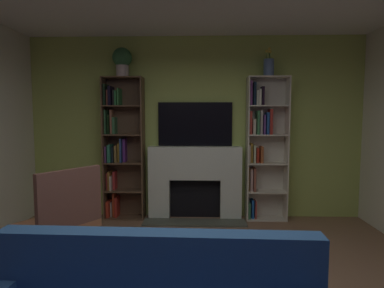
{
  "coord_description": "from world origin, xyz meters",
  "views": [
    {
      "loc": [
        0.11,
        -2.4,
        1.6
      ],
      "look_at": [
        0.0,
        1.06,
        1.29
      ],
      "focal_mm": 30.09,
      "sensor_mm": 36.0,
      "label": 1
    }
  ],
  "objects_px": {
    "fireplace": "(195,180)",
    "vase_with_flowers": "(269,67)",
    "bookshelf_right": "(262,144)",
    "potted_plant": "(122,60)",
    "tv": "(195,124)",
    "coffee_table": "(165,279)",
    "bookshelf_left": "(120,148)",
    "armchair": "(61,220)"
  },
  "relations": [
    {
      "from": "fireplace",
      "to": "bookshelf_left",
      "type": "relative_size",
      "value": 0.7
    },
    {
      "from": "coffee_table",
      "to": "potted_plant",
      "type": "bearing_deg",
      "value": 109.96
    },
    {
      "from": "fireplace",
      "to": "tv",
      "type": "relative_size",
      "value": 1.33
    },
    {
      "from": "vase_with_flowers",
      "to": "bookshelf_right",
      "type": "bearing_deg",
      "value": 144.86
    },
    {
      "from": "potted_plant",
      "to": "tv",
      "type": "bearing_deg",
      "value": 6.24
    },
    {
      "from": "bookshelf_right",
      "to": "fireplace",
      "type": "bearing_deg",
      "value": -178.96
    },
    {
      "from": "potted_plant",
      "to": "fireplace",
      "type": "bearing_deg",
      "value": 1.47
    },
    {
      "from": "bookshelf_right",
      "to": "coffee_table",
      "type": "height_order",
      "value": "bookshelf_right"
    },
    {
      "from": "bookshelf_left",
      "to": "bookshelf_right",
      "type": "distance_m",
      "value": 2.2
    },
    {
      "from": "potted_plant",
      "to": "armchair",
      "type": "distance_m",
      "value": 2.59
    },
    {
      "from": "potted_plant",
      "to": "vase_with_flowers",
      "type": "xyz_separation_m",
      "value": [
        2.19,
        0.0,
        -0.11
      ]
    },
    {
      "from": "coffee_table",
      "to": "tv",
      "type": "bearing_deg",
      "value": 86.21
    },
    {
      "from": "potted_plant",
      "to": "coffee_table",
      "type": "distance_m",
      "value": 3.41
    },
    {
      "from": "vase_with_flowers",
      "to": "armchair",
      "type": "distance_m",
      "value": 3.48
    },
    {
      "from": "bookshelf_left",
      "to": "bookshelf_right",
      "type": "height_order",
      "value": "same"
    },
    {
      "from": "bookshelf_left",
      "to": "bookshelf_right",
      "type": "xyz_separation_m",
      "value": [
        2.2,
        0.0,
        0.07
      ]
    },
    {
      "from": "vase_with_flowers",
      "to": "coffee_table",
      "type": "distance_m",
      "value": 3.46
    },
    {
      "from": "armchair",
      "to": "coffee_table",
      "type": "relative_size",
      "value": 1.22
    },
    {
      "from": "tv",
      "to": "armchair",
      "type": "distance_m",
      "value": 2.48
    },
    {
      "from": "bookshelf_right",
      "to": "potted_plant",
      "type": "xyz_separation_m",
      "value": [
        -2.13,
        -0.05,
        1.27
      ]
    },
    {
      "from": "fireplace",
      "to": "vase_with_flowers",
      "type": "relative_size",
      "value": 3.57
    },
    {
      "from": "potted_plant",
      "to": "armchair",
      "type": "relative_size",
      "value": 0.4
    },
    {
      "from": "potted_plant",
      "to": "vase_with_flowers",
      "type": "relative_size",
      "value": 1.02
    },
    {
      "from": "fireplace",
      "to": "potted_plant",
      "type": "distance_m",
      "value": 2.13
    },
    {
      "from": "bookshelf_left",
      "to": "potted_plant",
      "type": "bearing_deg",
      "value": -34.21
    },
    {
      "from": "bookshelf_left",
      "to": "coffee_table",
      "type": "bearing_deg",
      "value": -69.03
    },
    {
      "from": "fireplace",
      "to": "coffee_table",
      "type": "height_order",
      "value": "fireplace"
    },
    {
      "from": "bookshelf_right",
      "to": "potted_plant",
      "type": "relative_size",
      "value": 5.0
    },
    {
      "from": "bookshelf_left",
      "to": "coffee_table",
      "type": "xyz_separation_m",
      "value": [
        0.99,
        -2.58,
        -0.75
      ]
    },
    {
      "from": "fireplace",
      "to": "tv",
      "type": "distance_m",
      "value": 0.87
    },
    {
      "from": "fireplace",
      "to": "bookshelf_left",
      "type": "distance_m",
      "value": 1.27
    },
    {
      "from": "bookshelf_right",
      "to": "potted_plant",
      "type": "bearing_deg",
      "value": -178.73
    },
    {
      "from": "tv",
      "to": "bookshelf_left",
      "type": "distance_m",
      "value": 1.23
    },
    {
      "from": "fireplace",
      "to": "bookshelf_right",
      "type": "height_order",
      "value": "bookshelf_right"
    },
    {
      "from": "armchair",
      "to": "coffee_table",
      "type": "height_order",
      "value": "armchair"
    },
    {
      "from": "tv",
      "to": "armchair",
      "type": "bearing_deg",
      "value": -124.69
    },
    {
      "from": "bookshelf_right",
      "to": "coffee_table",
      "type": "xyz_separation_m",
      "value": [
        -1.21,
        -2.58,
        -0.81
      ]
    },
    {
      "from": "fireplace",
      "to": "bookshelf_right",
      "type": "bearing_deg",
      "value": 1.04
    },
    {
      "from": "armchair",
      "to": "bookshelf_left",
      "type": "bearing_deg",
      "value": 85.43
    },
    {
      "from": "fireplace",
      "to": "armchair",
      "type": "distance_m",
      "value": 2.23
    },
    {
      "from": "tv",
      "to": "coffee_table",
      "type": "height_order",
      "value": "tv"
    },
    {
      "from": "vase_with_flowers",
      "to": "armchair",
      "type": "bearing_deg",
      "value": -143.62
    }
  ]
}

